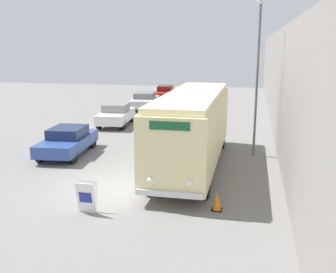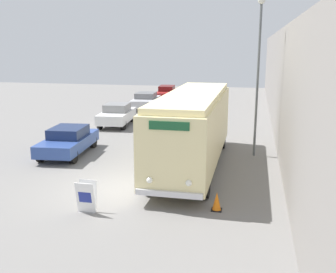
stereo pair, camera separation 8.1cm
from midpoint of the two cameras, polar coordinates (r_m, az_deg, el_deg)
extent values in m
plane|color=slate|center=(15.46, -7.33, -7.61)|extent=(80.00, 80.00, 0.00)
cube|color=gray|center=(23.74, 16.07, 7.10)|extent=(0.30, 60.00, 6.36)
cylinder|color=black|center=(14.83, -2.51, -6.45)|extent=(0.28, 0.96, 0.96)
cylinder|color=black|center=(14.45, 5.63, -7.03)|extent=(0.28, 0.96, 0.96)
cylinder|color=black|center=(21.73, 2.48, -0.14)|extent=(0.28, 0.96, 0.96)
cylinder|color=black|center=(21.47, 8.01, -0.42)|extent=(0.28, 0.96, 0.96)
cube|color=beige|center=(17.73, 3.80, 1.28)|extent=(2.42, 10.14, 2.69)
cube|color=#F8E8A7|center=(17.50, 3.87, 5.98)|extent=(2.23, 9.74, 0.24)
cube|color=silver|center=(13.22, 0.29, -8.35)|extent=(2.30, 0.12, 0.20)
sphere|color=white|center=(13.25, -2.52, -6.34)|extent=(0.22, 0.22, 0.22)
sphere|color=white|center=(12.98, 3.21, -6.76)|extent=(0.22, 0.22, 0.22)
cube|color=#19512D|center=(12.60, 0.34, 1.56)|extent=(1.33, 0.06, 0.28)
cube|color=gray|center=(13.62, -11.48, -10.68)|extent=(0.57, 0.23, 0.01)
cube|color=white|center=(13.33, -11.75, -8.73)|extent=(0.64, 0.21, 1.08)
cube|color=white|center=(13.50, -11.42, -8.44)|extent=(0.64, 0.21, 1.08)
cube|color=navy|center=(13.31, -11.79, -8.64)|extent=(0.44, 0.07, 0.38)
cylinder|color=#595E60|center=(19.77, 12.97, 7.67)|extent=(0.12, 0.12, 7.38)
sphere|color=silver|center=(19.80, 13.56, 18.68)|extent=(0.36, 0.36, 0.36)
cylinder|color=black|center=(19.67, -17.90, -2.65)|extent=(0.22, 0.64, 0.64)
cylinder|color=black|center=(19.04, -13.47, -2.88)|extent=(0.22, 0.64, 0.64)
cylinder|color=black|center=(22.30, -14.70, -0.63)|extent=(0.22, 0.64, 0.64)
cylinder|color=black|center=(21.75, -10.73, -0.77)|extent=(0.22, 0.64, 0.64)
cube|color=#2D478C|center=(20.60, -14.18, -0.88)|extent=(2.26, 4.52, 0.58)
cube|color=#19274D|center=(20.58, -14.15, 0.65)|extent=(1.77, 2.10, 0.50)
cylinder|color=black|center=(26.49, -9.75, 1.76)|extent=(0.22, 0.68, 0.68)
cylinder|color=black|center=(26.07, -6.42, 1.69)|extent=(0.22, 0.68, 0.68)
cylinder|color=black|center=(29.19, -8.11, 2.85)|extent=(0.22, 0.68, 0.68)
cylinder|color=black|center=(28.80, -5.07, 2.80)|extent=(0.22, 0.68, 0.68)
cube|color=silver|center=(27.57, -7.33, 2.98)|extent=(2.21, 4.40, 0.66)
cube|color=gray|center=(27.57, -7.31, 4.21)|extent=(1.73, 2.04, 0.51)
cylinder|color=black|center=(33.47, -5.14, 4.17)|extent=(0.22, 0.61, 0.61)
cylinder|color=black|center=(33.13, -2.33, 4.12)|extent=(0.22, 0.61, 0.61)
cylinder|color=black|center=(36.59, -3.96, 4.94)|extent=(0.22, 0.61, 0.61)
cylinder|color=black|center=(36.27, -1.38, 4.90)|extent=(0.22, 0.61, 0.61)
cube|color=#B7B7BC|center=(34.81, -3.19, 5.07)|extent=(2.25, 4.75, 0.63)
cube|color=slate|center=(34.85, -3.17, 5.99)|extent=(1.78, 2.19, 0.48)
cylinder|color=black|center=(38.81, -1.55, 5.50)|extent=(0.22, 0.72, 0.72)
cylinder|color=black|center=(38.61, 0.58, 5.47)|extent=(0.22, 0.72, 0.72)
cylinder|color=black|center=(42.14, -0.82, 6.10)|extent=(0.22, 0.72, 0.72)
cylinder|color=black|center=(41.96, 1.15, 6.07)|extent=(0.22, 0.72, 0.72)
cube|color=#A52323|center=(40.33, -0.15, 6.23)|extent=(2.11, 4.93, 0.61)
cube|color=#5B1313|center=(40.39, -0.13, 7.03)|extent=(1.63, 2.28, 0.50)
cube|color=black|center=(13.60, 7.22, -10.50)|extent=(0.36, 0.36, 0.03)
cone|color=orange|center=(13.47, 7.26, -9.24)|extent=(0.30, 0.30, 0.62)
camera|label=1|loc=(0.04, -89.85, 0.03)|focal=42.00mm
camera|label=2|loc=(0.04, 90.15, -0.03)|focal=42.00mm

